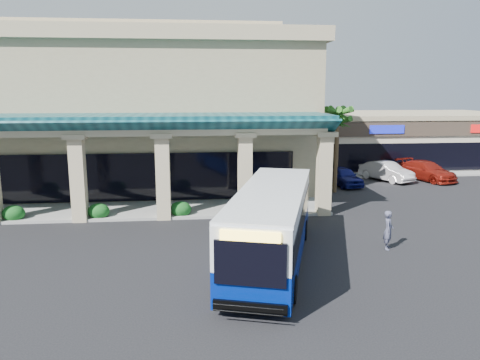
{
  "coord_description": "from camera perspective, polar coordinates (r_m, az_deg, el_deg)",
  "views": [
    {
      "loc": [
        -1.41,
        -20.18,
        6.96
      ],
      "look_at": [
        1.18,
        4.72,
        2.2
      ],
      "focal_mm": 35.0,
      "sensor_mm": 36.0,
      "label": 1
    }
  ],
  "objects": [
    {
      "name": "palm_0",
      "position": [
        32.92,
        11.66,
        4.16
      ],
      "size": [
        2.4,
        2.4,
        6.6
      ],
      "primitive_type": null,
      "color": "#245D18",
      "rests_on": "ground"
    },
    {
      "name": "car_silver",
      "position": [
        35.83,
        12.44,
        0.46
      ],
      "size": [
        2.33,
        4.36,
        1.41
      ],
      "primitive_type": "imported",
      "rotation": [
        0.0,
        0.0,
        0.17
      ],
      "color": "navy",
      "rests_on": "ground"
    },
    {
      "name": "palm_1",
      "position": [
        36.1,
        11.73,
        4.08
      ],
      "size": [
        2.4,
        2.4,
        5.8
      ],
      "primitive_type": null,
      "color": "#245D18",
      "rests_on": "ground"
    },
    {
      "name": "ground",
      "position": [
        21.39,
        -1.85,
        -8.23
      ],
      "size": [
        110.0,
        110.0,
        0.0
      ],
      "primitive_type": "plane",
      "color": "black"
    },
    {
      "name": "broadleaf_tree",
      "position": [
        40.43,
        6.86,
        4.22
      ],
      "size": [
        2.6,
        2.6,
        4.81
      ],
      "primitive_type": null,
      "color": "#114B15",
      "rests_on": "ground"
    },
    {
      "name": "pedestrian",
      "position": [
        21.96,
        17.64,
        -5.83
      ],
      "size": [
        0.66,
        0.76,
        1.76
      ],
      "primitive_type": "imported",
      "rotation": [
        0.0,
        0.0,
        1.13
      ],
      "color": "#4B4D65",
      "rests_on": "ground"
    },
    {
      "name": "car_red",
      "position": [
        39.98,
        21.74,
        1.06
      ],
      "size": [
        3.77,
        5.58,
        1.5
      ],
      "primitive_type": "imported",
      "rotation": [
        0.0,
        0.0,
        0.35
      ],
      "color": "maroon",
      "rests_on": "ground"
    },
    {
      "name": "transit_bus",
      "position": [
        19.21,
        3.89,
        -5.62
      ],
      "size": [
        5.67,
        11.36,
        3.1
      ],
      "primitive_type": null,
      "rotation": [
        0.0,
        0.0,
        -0.29
      ],
      "color": "navy",
      "rests_on": "ground"
    },
    {
      "name": "main_building",
      "position": [
        36.79,
        -16.42,
        8.33
      ],
      "size": [
        30.8,
        14.8,
        11.35
      ],
      "primitive_type": null,
      "color": "tan",
      "rests_on": "ground"
    },
    {
      "name": "strip_mall",
      "position": [
        48.46,
        17.78,
        4.91
      ],
      "size": [
        22.5,
        12.5,
        4.9
      ],
      "primitive_type": null,
      "color": "beige",
      "rests_on": "ground"
    },
    {
      "name": "car_white",
      "position": [
        38.64,
        17.41,
        1.02
      ],
      "size": [
        3.37,
        4.82,
        1.51
      ],
      "primitive_type": "imported",
      "rotation": [
        0.0,
        0.0,
        0.44
      ],
      "color": "silver",
      "rests_on": "ground"
    },
    {
      "name": "arcade",
      "position": [
        28.07,
        -19.44,
        1.73
      ],
      "size": [
        30.0,
        6.2,
        5.7
      ],
      "primitive_type": null,
      "color": "#0B3C45",
      "rests_on": "ground"
    }
  ]
}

